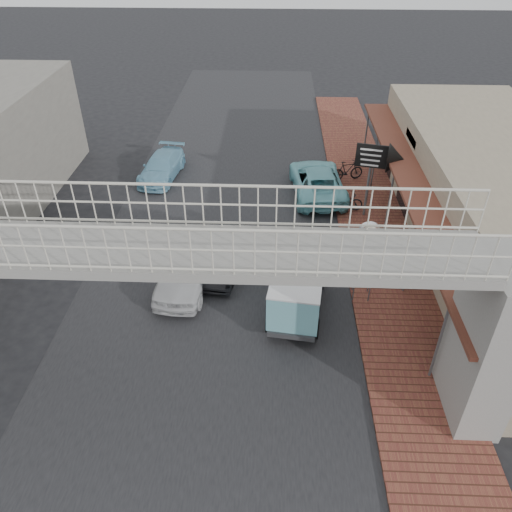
# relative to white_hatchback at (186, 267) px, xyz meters

# --- Properties ---
(ground) EXTENTS (120.00, 120.00, 0.00)m
(ground) POSITION_rel_white_hatchback_xyz_m (1.04, -1.23, -0.73)
(ground) COLOR black
(ground) RESTS_ON ground
(road_strip) EXTENTS (10.00, 60.00, 0.01)m
(road_strip) POSITION_rel_white_hatchback_xyz_m (1.04, -1.23, -0.72)
(road_strip) COLOR black
(road_strip) RESTS_ON ground
(sidewalk) EXTENTS (3.00, 40.00, 0.10)m
(sidewalk) POSITION_rel_white_hatchback_xyz_m (7.54, 1.77, -0.68)
(sidewalk) COLOR brown
(sidewalk) RESTS_ON ground
(shophouse_row) EXTENTS (7.20, 18.00, 4.00)m
(shophouse_row) POSITION_rel_white_hatchback_xyz_m (12.01, 2.77, 1.28)
(shophouse_row) COLOR gray
(shophouse_row) RESTS_ON ground
(footbridge) EXTENTS (16.40, 2.40, 6.34)m
(footbridge) POSITION_rel_white_hatchback_xyz_m (1.04, -5.23, 2.45)
(footbridge) COLOR gray
(footbridge) RESTS_ON ground
(white_hatchback) EXTENTS (2.09, 4.40, 1.45)m
(white_hatchback) POSITION_rel_white_hatchback_xyz_m (0.00, 0.00, 0.00)
(white_hatchback) COLOR silver
(white_hatchback) RESTS_ON ground
(dark_sedan) EXTENTS (1.78, 4.05, 1.29)m
(dark_sedan) POSITION_rel_white_hatchback_xyz_m (1.21, 1.08, -0.08)
(dark_sedan) COLOR black
(dark_sedan) RESTS_ON ground
(angkot_curb) EXTENTS (2.76, 5.21, 1.39)m
(angkot_curb) POSITION_rel_white_hatchback_xyz_m (5.24, 7.24, -0.03)
(angkot_curb) COLOR #79C9D2
(angkot_curb) RESTS_ON ground
(angkot_far) EXTENTS (2.14, 4.20, 1.17)m
(angkot_far) POSITION_rel_white_hatchback_xyz_m (-2.62, 8.71, -0.14)
(angkot_far) COLOR #77B3CF
(angkot_far) RESTS_ON ground
(angkot_van) EXTENTS (2.15, 3.91, 1.83)m
(angkot_van) POSITION_rel_white_hatchback_xyz_m (4.04, -1.32, 0.43)
(angkot_van) COLOR black
(angkot_van) RESTS_ON ground
(motorcycle_near) EXTENTS (1.74, 0.66, 0.91)m
(motorcycle_near) POSITION_rel_white_hatchback_xyz_m (6.34, 5.50, -0.17)
(motorcycle_near) COLOR black
(motorcycle_near) RESTS_ON sidewalk
(motorcycle_far) EXTENTS (1.78, 1.01, 1.03)m
(motorcycle_far) POSITION_rel_white_hatchback_xyz_m (6.83, 8.57, -0.11)
(motorcycle_far) COLOR black
(motorcycle_far) RESTS_ON sidewalk
(street_clock) EXTENTS (0.76, 0.64, 3.04)m
(street_clock) POSITION_rel_white_hatchback_xyz_m (6.34, -0.59, 1.90)
(street_clock) COLOR #59595B
(street_clock) RESTS_ON sidewalk
(arrow_sign) EXTENTS (2.09, 1.38, 3.48)m
(arrow_sign) POSITION_rel_white_hatchback_xyz_m (8.08, 4.92, 2.18)
(arrow_sign) COLOR #59595B
(arrow_sign) RESTS_ON sidewalk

